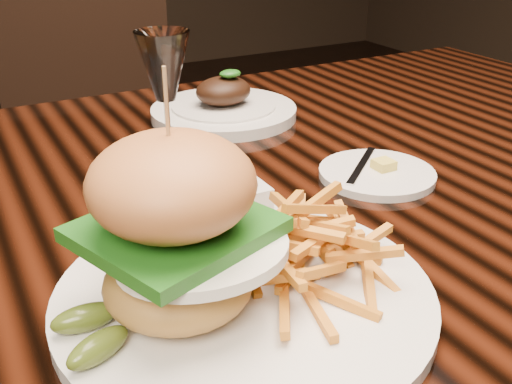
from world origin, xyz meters
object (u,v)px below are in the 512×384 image
wine_glass (164,71)px  far_dish (224,108)px  dining_table (244,228)px  burger_plate (234,251)px  chair_far (100,125)px

wine_glass → far_dish: size_ratio=0.77×
dining_table → burger_plate: size_ratio=4.79×
dining_table → wine_glass: size_ratio=8.74×
dining_table → chair_far: 0.90m
burger_plate → chair_far: (0.17, 1.13, -0.27)m
far_dish → chair_far: chair_far is taller
dining_table → wine_glass: bearing=143.0°
dining_table → wine_glass: 0.23m
wine_glass → chair_far: chair_far is taller
wine_glass → chair_far: 0.91m
burger_plate → chair_far: bearing=74.1°
dining_table → chair_far: chair_far is taller
dining_table → far_dish: far_dish is taller
burger_plate → far_dish: burger_plate is taller
dining_table → far_dish: bearing=70.3°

